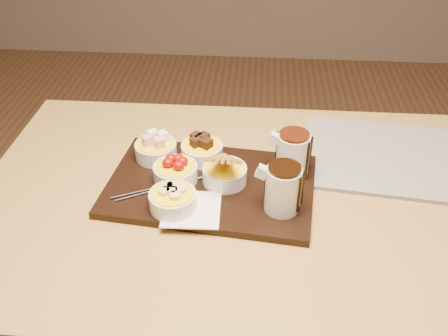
# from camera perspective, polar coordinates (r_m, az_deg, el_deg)

# --- Properties ---
(dining_table) EXTENTS (1.20, 0.80, 0.75)m
(dining_table) POSITION_cam_1_polar(r_m,az_deg,el_deg) (1.19, 1.84, -6.69)
(dining_table) COLOR #A47F3D
(dining_table) RESTS_ON ground
(serving_board) EXTENTS (0.49, 0.35, 0.02)m
(serving_board) POSITION_cam_1_polar(r_m,az_deg,el_deg) (1.13, -1.51, -2.02)
(serving_board) COLOR black
(serving_board) RESTS_ON dining_table
(napkin) EXTENTS (0.12, 0.12, 0.00)m
(napkin) POSITION_cam_1_polar(r_m,az_deg,el_deg) (1.05, -3.71, -4.73)
(napkin) COLOR white
(napkin) RESTS_ON serving_board
(bowl_marshmallows) EXTENTS (0.10, 0.10, 0.04)m
(bowl_marshmallows) POSITION_cam_1_polar(r_m,az_deg,el_deg) (1.21, -7.77, 2.00)
(bowl_marshmallows) COLOR silver
(bowl_marshmallows) RESTS_ON serving_board
(bowl_cake) EXTENTS (0.10, 0.10, 0.04)m
(bowl_cake) POSITION_cam_1_polar(r_m,az_deg,el_deg) (1.19, -2.52, 1.87)
(bowl_cake) COLOR silver
(bowl_cake) RESTS_ON serving_board
(bowl_strawberries) EXTENTS (0.10, 0.10, 0.04)m
(bowl_strawberries) POSITION_cam_1_polar(r_m,az_deg,el_deg) (1.13, -5.56, -0.58)
(bowl_strawberries) COLOR silver
(bowl_strawberries) RESTS_ON serving_board
(bowl_biscotti) EXTENTS (0.10, 0.10, 0.04)m
(bowl_biscotti) POSITION_cam_1_polar(r_m,az_deg,el_deg) (1.12, 0.07, -0.75)
(bowl_biscotti) COLOR silver
(bowl_biscotti) RESTS_ON serving_board
(bowl_bananas) EXTENTS (0.10, 0.10, 0.04)m
(bowl_bananas) POSITION_cam_1_polar(r_m,az_deg,el_deg) (1.05, -5.87, -3.73)
(bowl_bananas) COLOR silver
(bowl_bananas) RESTS_ON serving_board
(pitcher_dark_chocolate) EXTENTS (0.08, 0.08, 0.10)m
(pitcher_dark_chocolate) POSITION_cam_1_polar(r_m,az_deg,el_deg) (1.03, 6.75, -2.45)
(pitcher_dark_chocolate) COLOR silver
(pitcher_dark_chocolate) RESTS_ON serving_board
(pitcher_milk_chocolate) EXTENTS (0.08, 0.08, 0.10)m
(pitcher_milk_chocolate) POSITION_cam_1_polar(r_m,az_deg,el_deg) (1.14, 7.84, 1.50)
(pitcher_milk_chocolate) COLOR silver
(pitcher_milk_chocolate) RESTS_ON serving_board
(fondue_skewers) EXTENTS (0.14, 0.25, 0.01)m
(fondue_skewers) POSITION_cam_1_polar(r_m,az_deg,el_deg) (1.12, -6.35, -1.90)
(fondue_skewers) COLOR silver
(fondue_skewers) RESTS_ON serving_board
(newspaper) EXTENTS (0.43, 0.36, 0.01)m
(newspaper) POSITION_cam_1_polar(r_m,az_deg,el_deg) (1.29, 17.84, 1.22)
(newspaper) COLOR beige
(newspaper) RESTS_ON dining_table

